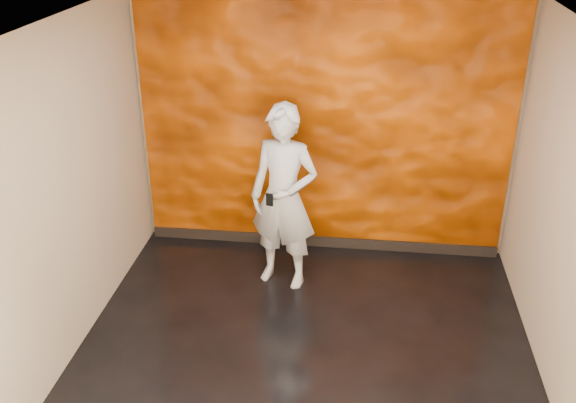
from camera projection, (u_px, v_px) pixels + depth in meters
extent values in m
cube|color=black|center=(304.00, 355.00, 5.62)|extent=(4.00, 4.00, 0.01)
cube|color=#B9A88F|center=(324.00, 127.00, 6.78)|extent=(4.00, 0.02, 2.80)
cube|color=#B9A88F|center=(267.00, 392.00, 3.21)|extent=(4.00, 0.02, 2.80)
cube|color=#B9A88F|center=(62.00, 199.00, 5.22)|extent=(0.02, 4.00, 2.80)
cube|color=#B9A88F|center=(572.00, 227.00, 4.78)|extent=(0.02, 4.00, 2.80)
cube|color=white|center=(308.00, 30.00, 4.38)|extent=(4.00, 4.00, 0.01)
cube|color=#F66000|center=(324.00, 130.00, 6.75)|extent=(3.90, 0.06, 2.75)
cube|color=black|center=(321.00, 241.00, 7.30)|extent=(3.90, 0.04, 0.12)
imported|color=#9FA5AE|center=(284.00, 198.00, 6.28)|extent=(0.78, 0.62, 1.89)
cube|color=black|center=(270.00, 200.00, 6.00)|extent=(0.07, 0.03, 0.13)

